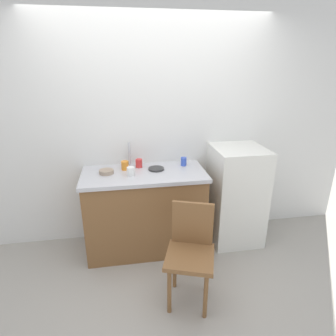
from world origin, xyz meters
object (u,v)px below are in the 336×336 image
object	(u,v)px
refrigerator	(236,195)
terracotta_bowl	(106,172)
chair	(191,250)
hotplate	(156,169)
cup_red	(139,163)
cup_orange	(125,165)
cup_blue	(184,161)
cup_white	(131,171)

from	to	relation	value
refrigerator	terracotta_bowl	world-z (taller)	refrigerator
chair	hotplate	size ratio (longest dim) A/B	5.24
refrigerator	chair	xyz separation A→B (m)	(-0.74, -0.83, -0.07)
cup_red	refrigerator	bearing A→B (deg)	-8.04
chair	cup_red	bearing A→B (deg)	129.34
cup_orange	refrigerator	bearing A→B (deg)	-4.69
cup_blue	cup_white	world-z (taller)	cup_blue
cup_blue	cup_orange	xyz separation A→B (m)	(-0.65, -0.02, 0.00)
terracotta_bowl	cup_blue	world-z (taller)	cup_blue
cup_blue	cup_orange	size ratio (longest dim) A/B	0.99
chair	cup_white	bearing A→B (deg)	140.76
terracotta_bowl	cup_orange	distance (m)	0.22
hotplate	cup_red	bearing A→B (deg)	147.62
refrigerator	cup_red	xyz separation A→B (m)	(-1.09, 0.15, 0.40)
terracotta_bowl	cup_orange	size ratio (longest dim) A/B	1.57
terracotta_bowl	cup_blue	xyz separation A→B (m)	(0.85, 0.11, 0.03)
terracotta_bowl	hotplate	world-z (taller)	terracotta_bowl
hotplate	cup_orange	distance (m)	0.34
chair	hotplate	distance (m)	0.99
chair	cup_red	distance (m)	1.15
cup_white	cup_red	bearing A→B (deg)	66.96
cup_orange	cup_white	distance (m)	0.19
terracotta_bowl	cup_blue	distance (m)	0.85
cup_white	refrigerator	bearing A→B (deg)	3.81
cup_blue	cup_red	distance (m)	0.50
refrigerator	cup_red	size ratio (longest dim) A/B	12.41
chair	terracotta_bowl	bearing A→B (deg)	149.28
terracotta_bowl	cup_white	world-z (taller)	cup_white
cup_red	cup_white	xyz separation A→B (m)	(-0.10, -0.23, -0.00)
chair	cup_orange	size ratio (longest dim) A/B	9.39
refrigerator	cup_red	bearing A→B (deg)	171.96
chair	cup_white	xyz separation A→B (m)	(-0.46, 0.75, 0.47)
refrigerator	cup_red	world-z (taller)	refrigerator
cup_blue	refrigerator	bearing A→B (deg)	-11.82
terracotta_bowl	refrigerator	bearing A→B (deg)	-0.62
refrigerator	chair	bearing A→B (deg)	-131.67
cup_blue	cup_red	bearing A→B (deg)	176.61
chair	cup_red	size ratio (longest dim) A/B	9.76
hotplate	cup_blue	size ratio (longest dim) A/B	1.81
refrigerator	terracotta_bowl	bearing A→B (deg)	179.38
cup_red	chair	bearing A→B (deg)	-70.00
cup_red	terracotta_bowl	bearing A→B (deg)	-158.29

